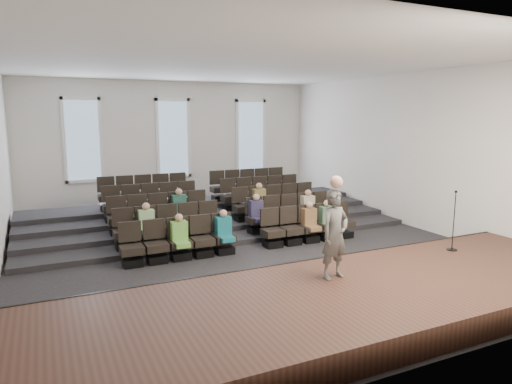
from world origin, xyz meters
TOP-DOWN VIEW (x-y plane):
  - ground at (0.00, 0.00)m, footprint 14.00×14.00m
  - ceiling at (0.00, 0.00)m, footprint 12.00×14.00m
  - wall_back at (0.00, 7.02)m, footprint 12.00×0.04m
  - wall_front at (0.00, -7.02)m, footprint 12.00×0.04m
  - wall_right at (6.02, 0.00)m, footprint 0.04×14.00m
  - stage at (0.00, -5.10)m, footprint 11.80×3.60m
  - stage_lip at (0.00, -3.33)m, footprint 11.80×0.06m
  - risers at (0.00, 3.17)m, footprint 11.80×4.80m
  - seating_rows at (-0.00, 1.54)m, footprint 6.80×4.70m
  - windows at (0.00, 6.95)m, footprint 8.44×0.10m
  - audience at (0.28, 0.22)m, footprint 5.45×2.64m
  - speaker at (0.06, -4.48)m, footprint 0.70×0.52m
  - mic_stand at (3.65, -4.13)m, footprint 0.24×0.24m

SIDE VIEW (x-z plane):
  - ground at x=0.00m, z-range 0.00..0.00m
  - risers at x=0.00m, z-range -0.10..0.50m
  - stage at x=0.00m, z-range 0.00..0.50m
  - stage_lip at x=0.00m, z-range -0.01..0.51m
  - seating_rows at x=0.00m, z-range -0.15..1.52m
  - audience at x=0.28m, z-range 0.25..1.35m
  - mic_stand at x=3.65m, z-range 0.21..1.64m
  - speaker at x=0.06m, z-range 0.50..2.24m
  - wall_back at x=0.00m, z-range 0.00..5.00m
  - wall_front at x=0.00m, z-range 0.00..5.00m
  - wall_right at x=6.02m, z-range 0.00..5.00m
  - windows at x=0.00m, z-range 1.08..4.32m
  - ceiling at x=0.00m, z-range 5.00..5.02m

